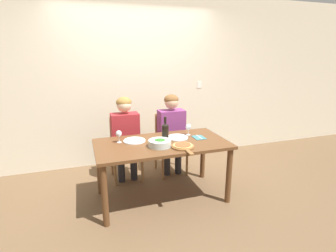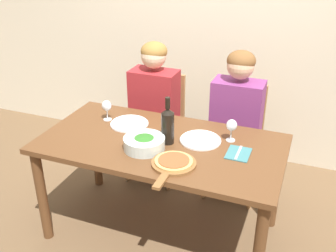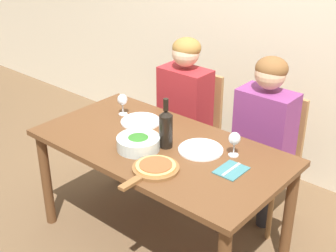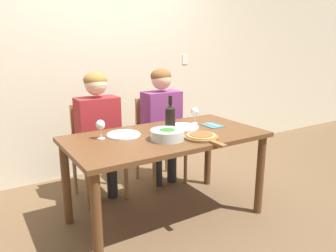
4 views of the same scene
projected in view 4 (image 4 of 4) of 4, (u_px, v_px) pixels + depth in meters
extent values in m
plane|color=brown|center=(166.00, 217.00, 2.83)|extent=(40.00, 40.00, 0.00)
cube|color=beige|center=(102.00, 53.00, 3.60)|extent=(10.00, 0.05, 2.70)
cube|color=white|center=(185.00, 59.00, 4.16)|extent=(0.08, 0.01, 0.12)
cube|color=brown|center=(166.00, 137.00, 2.65)|extent=(1.59, 0.83, 0.04)
cylinder|color=brown|center=(97.00, 223.00, 2.07)|extent=(0.07, 0.07, 0.70)
cylinder|color=brown|center=(260.00, 175.00, 2.82)|extent=(0.07, 0.07, 0.70)
cylinder|color=brown|center=(66.00, 183.00, 2.66)|extent=(0.07, 0.07, 0.70)
cylinder|color=brown|center=(208.00, 152.00, 3.41)|extent=(0.07, 0.07, 0.70)
cube|color=#9E7042|center=(99.00, 155.00, 3.11)|extent=(0.42, 0.42, 0.04)
cube|color=#9E7042|center=(91.00, 126.00, 3.21)|extent=(0.38, 0.03, 0.46)
cylinder|color=#9E7042|center=(87.00, 188.00, 2.91)|extent=(0.04, 0.04, 0.40)
cylinder|color=#9E7042|center=(126.00, 179.00, 3.11)|extent=(0.04, 0.04, 0.40)
cylinder|color=#9E7042|center=(75.00, 174.00, 3.23)|extent=(0.04, 0.04, 0.40)
cylinder|color=#9E7042|center=(111.00, 167.00, 3.42)|extent=(0.04, 0.04, 0.40)
cube|color=#9E7042|center=(161.00, 144.00, 3.46)|extent=(0.42, 0.42, 0.04)
cube|color=#9E7042|center=(152.00, 118.00, 3.56)|extent=(0.38, 0.03, 0.46)
cylinder|color=#9E7042|center=(154.00, 173.00, 3.27)|extent=(0.04, 0.04, 0.40)
cylinder|color=#9E7042|center=(185.00, 165.00, 3.46)|extent=(0.04, 0.04, 0.40)
cylinder|color=#9E7042|center=(137.00, 161.00, 3.58)|extent=(0.04, 0.04, 0.40)
cylinder|color=#9E7042|center=(167.00, 155.00, 3.77)|extent=(0.04, 0.04, 0.40)
cylinder|color=#28282D|center=(94.00, 180.00, 3.05)|extent=(0.10, 0.10, 0.44)
cylinder|color=#28282D|center=(112.00, 176.00, 3.14)|extent=(0.10, 0.10, 0.44)
cube|color=maroon|center=(98.00, 126.00, 3.03)|extent=(0.38, 0.22, 0.54)
cylinder|color=maroon|center=(87.00, 153.00, 2.76)|extent=(0.07, 0.31, 0.14)
cylinder|color=maroon|center=(130.00, 145.00, 2.96)|extent=(0.07, 0.31, 0.14)
sphere|color=beige|center=(96.00, 84.00, 2.93)|extent=(0.20, 0.20, 0.20)
ellipsoid|color=olive|center=(95.00, 80.00, 2.93)|extent=(0.21, 0.21, 0.15)
cylinder|color=#28282D|center=(157.00, 165.00, 3.40)|extent=(0.10, 0.10, 0.44)
cylinder|color=#28282D|center=(172.00, 162.00, 3.50)|extent=(0.10, 0.10, 0.44)
cube|color=#7A3370|center=(162.00, 118.00, 3.38)|extent=(0.38, 0.22, 0.54)
cylinder|color=#7A3370|center=(157.00, 140.00, 3.11)|extent=(0.07, 0.31, 0.14)
cylinder|color=#7A3370|center=(191.00, 134.00, 3.31)|extent=(0.07, 0.31, 0.14)
sphere|color=#DBAD89|center=(161.00, 80.00, 3.28)|extent=(0.20, 0.20, 0.20)
ellipsoid|color=brown|center=(161.00, 76.00, 3.28)|extent=(0.21, 0.21, 0.15)
cylinder|color=black|center=(170.00, 121.00, 2.64)|extent=(0.08, 0.08, 0.21)
cone|color=black|center=(170.00, 107.00, 2.61)|extent=(0.08, 0.08, 0.03)
cylinder|color=black|center=(170.00, 100.00, 2.60)|extent=(0.03, 0.03, 0.07)
cylinder|color=silver|center=(167.00, 135.00, 2.50)|extent=(0.26, 0.26, 0.08)
ellipsoid|color=#2D6B23|center=(167.00, 134.00, 2.50)|extent=(0.22, 0.22, 0.08)
cylinder|color=white|center=(124.00, 135.00, 2.61)|extent=(0.27, 0.27, 0.01)
torus|color=white|center=(124.00, 134.00, 2.61)|extent=(0.26, 0.26, 0.02)
cylinder|color=white|center=(183.00, 127.00, 2.85)|extent=(0.27, 0.27, 0.01)
torus|color=white|center=(183.00, 127.00, 2.84)|extent=(0.26, 0.26, 0.02)
cylinder|color=brown|center=(201.00, 137.00, 2.54)|extent=(0.27, 0.27, 0.02)
cube|color=brown|center=(218.00, 144.00, 2.37)|extent=(0.04, 0.14, 0.02)
cylinder|color=tan|center=(201.00, 135.00, 2.53)|extent=(0.23, 0.23, 0.01)
cylinder|color=#AD4C28|center=(201.00, 134.00, 2.53)|extent=(0.18, 0.18, 0.01)
cylinder|color=silver|center=(101.00, 138.00, 2.53)|extent=(0.06, 0.06, 0.01)
cylinder|color=silver|center=(101.00, 133.00, 2.52)|extent=(0.01, 0.01, 0.07)
ellipsoid|color=silver|center=(100.00, 125.00, 2.50)|extent=(0.07, 0.07, 0.08)
ellipsoid|color=maroon|center=(100.00, 126.00, 2.50)|extent=(0.06, 0.06, 0.03)
cylinder|color=silver|center=(195.00, 123.00, 3.00)|extent=(0.06, 0.06, 0.01)
cylinder|color=silver|center=(195.00, 119.00, 2.99)|extent=(0.01, 0.01, 0.07)
ellipsoid|color=silver|center=(195.00, 111.00, 2.98)|extent=(0.07, 0.07, 0.08)
ellipsoid|color=maroon|center=(195.00, 113.00, 2.98)|extent=(0.06, 0.06, 0.03)
cube|color=#387075|center=(212.00, 125.00, 2.92)|extent=(0.14, 0.18, 0.01)
cube|color=silver|center=(212.00, 125.00, 2.92)|extent=(0.01, 0.17, 0.01)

